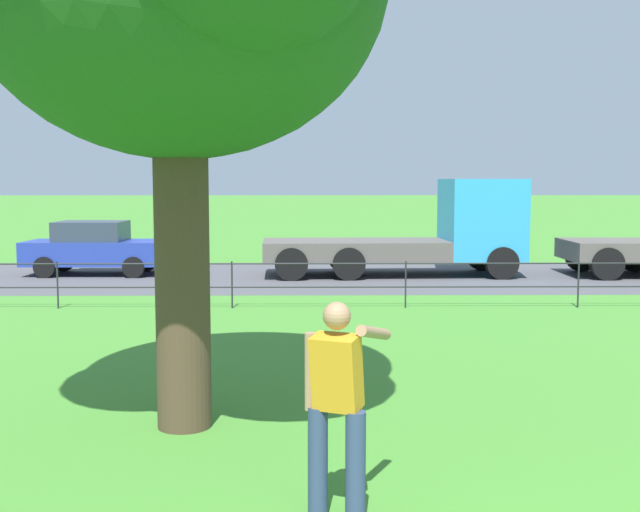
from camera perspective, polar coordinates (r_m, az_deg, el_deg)
street_strip at (r=21.84m, az=4.62°, el=-1.57°), size 80.00×6.87×0.01m
park_fence at (r=16.55m, az=6.31°, el=-1.52°), size 29.50×0.04×1.00m
person_thrower at (r=6.18m, az=1.27°, el=-10.76°), size 0.72×0.71×1.75m
car_blue_center at (r=23.28m, az=-16.13°, el=0.59°), size 4.02×1.85×1.54m
flatbed_truck_far_left at (r=22.44m, az=8.10°, el=1.70°), size 7.39×2.68×2.75m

